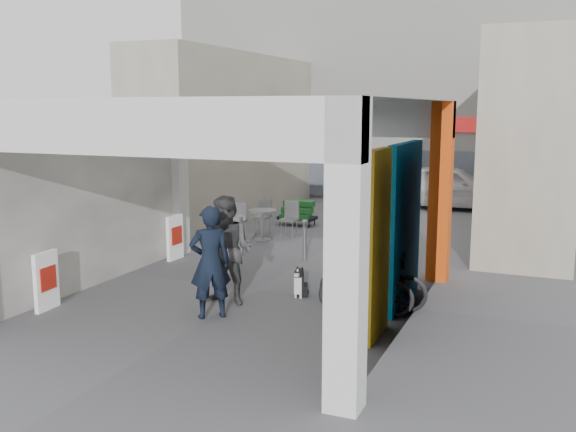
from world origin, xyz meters
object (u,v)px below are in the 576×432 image
at_px(cafe_set, 263,225).
at_px(man_crates, 382,186).
at_px(bicycle_front, 373,281).
at_px(bicycle_rear, 366,287).
at_px(man_back_turned, 228,251).
at_px(produce_stand, 297,216).
at_px(man_elderly, 343,242).
at_px(border_collie, 300,284).
at_px(white_van, 450,187).
at_px(man_with_dog, 210,262).

distance_m(cafe_set, man_crates, 4.73).
relative_size(bicycle_front, bicycle_rear, 1.17).
height_order(cafe_set, man_crates, man_crates).
bearing_deg(man_crates, man_back_turned, 105.10).
bearing_deg(bicycle_rear, man_back_turned, 88.38).
bearing_deg(cafe_set, produce_stand, 84.73).
height_order(produce_stand, man_elderly, man_elderly).
xyz_separation_m(cafe_set, border_collie, (2.89, -4.59, -0.11)).
bearing_deg(man_elderly, produce_stand, 110.32).
bearing_deg(white_van, cafe_set, 149.42).
bearing_deg(man_with_dog, man_crates, -130.68).
bearing_deg(man_back_turned, bicycle_rear, 7.31).
xyz_separation_m(produce_stand, border_collie, (2.71, -6.57, -0.05)).
height_order(produce_stand, man_back_turned, man_back_turned).
distance_m(cafe_set, man_with_dog, 6.56).
bearing_deg(bicycle_rear, man_crates, 4.04).
distance_m(cafe_set, white_van, 7.87).
height_order(man_crates, bicycle_rear, man_crates).
bearing_deg(bicycle_front, bicycle_rear, 174.97).
xyz_separation_m(man_back_turned, man_elderly, (1.38, 2.15, -0.16)).
relative_size(man_with_dog, man_crates, 0.92).
distance_m(produce_stand, man_with_dog, 8.42).
relative_size(produce_stand, border_collie, 1.86).
xyz_separation_m(bicycle_front, white_van, (-0.53, 11.66, 0.26)).
distance_m(man_with_dog, bicycle_rear, 2.57).
bearing_deg(cafe_set, bicycle_front, -48.01).
bearing_deg(bicycle_front, produce_stand, 26.28).
xyz_separation_m(man_with_dog, man_crates, (0.12, 10.42, 0.09)).
height_order(man_back_turned, bicycle_rear, man_back_turned).
bearing_deg(bicycle_front, border_collie, 78.52).
xyz_separation_m(border_collie, bicycle_front, (1.38, -0.16, 0.26)).
bearing_deg(white_van, man_crates, 146.59).
height_order(border_collie, man_with_dog, man_with_dog).
height_order(man_with_dog, white_van, man_with_dog).
height_order(produce_stand, bicycle_rear, bicycle_rear).
distance_m(produce_stand, man_elderly, 6.16).
xyz_separation_m(man_elderly, bicycle_front, (1.00, -1.43, -0.30)).
distance_m(man_back_turned, man_elderly, 2.56).
bearing_deg(man_crates, produce_stand, 65.42).
height_order(border_collie, bicycle_rear, bicycle_rear).
distance_m(border_collie, man_crates, 8.85).
relative_size(cafe_set, man_crates, 0.78).
distance_m(border_collie, white_van, 11.54).
xyz_separation_m(man_elderly, man_crates, (-1.18, 7.51, 0.22)).
bearing_deg(produce_stand, white_van, 41.90).
relative_size(man_elderly, bicycle_front, 0.85).
bearing_deg(border_collie, cafe_set, 100.02).
bearing_deg(man_crates, man_elderly, 115.21).
bearing_deg(white_van, bicycle_front, -179.52).
bearing_deg(white_van, man_back_turned, 169.39).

